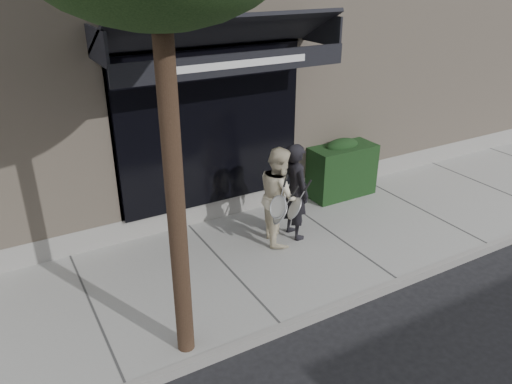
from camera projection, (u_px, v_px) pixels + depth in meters
ground at (333, 240)px, 8.47m from camera, size 80.00×80.00×0.00m
sidewalk at (333, 237)px, 8.44m from camera, size 20.00×3.00×0.12m
curb at (399, 283)px, 7.21m from camera, size 20.00×0.10×0.14m
building_facade at (204, 38)px, 11.22m from camera, size 14.30×8.04×5.64m
hedge at (340, 168)px, 9.67m from camera, size 1.30×0.70×1.14m
pedestrian_front at (295, 192)px, 8.04m from camera, size 0.79×0.77×1.62m
pedestrian_back at (279, 195)px, 7.92m from camera, size 0.83×0.94×1.60m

